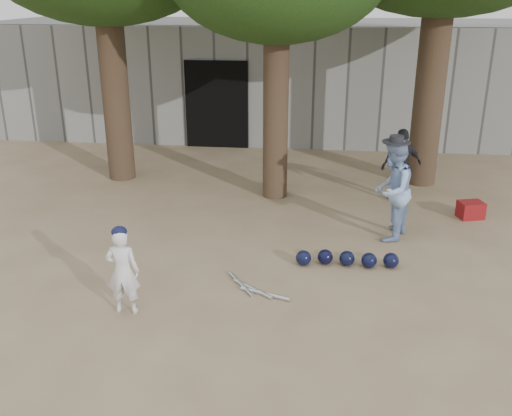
# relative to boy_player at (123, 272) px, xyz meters

# --- Properties ---
(ground) EXTENTS (70.00, 70.00, 0.00)m
(ground) POSITION_rel_boy_player_xyz_m (0.90, 0.38, -0.57)
(ground) COLOR #937C5E
(ground) RESTS_ON ground
(boy_player) EXTENTS (0.43, 0.29, 1.13)m
(boy_player) POSITION_rel_boy_player_xyz_m (0.00, 0.00, 0.00)
(boy_player) COLOR white
(boy_player) RESTS_ON ground
(spectator_blue) EXTENTS (0.88, 0.98, 1.65)m
(spectator_blue) POSITION_rel_boy_player_xyz_m (3.53, 2.73, 0.26)
(spectator_blue) COLOR #89A6D4
(spectator_blue) RESTS_ON ground
(spectator_dark) EXTENTS (0.89, 0.64, 1.41)m
(spectator_dark) POSITION_rel_boy_player_xyz_m (3.91, 4.61, 0.14)
(spectator_dark) COLOR black
(spectator_dark) RESTS_ON ground
(red_bag) EXTENTS (0.49, 0.42, 0.30)m
(red_bag) POSITION_rel_boy_player_xyz_m (5.08, 3.81, -0.42)
(red_bag) COLOR maroon
(red_bag) RESTS_ON ground
(back_building) EXTENTS (16.00, 5.24, 3.00)m
(back_building) POSITION_rel_boy_player_xyz_m (0.90, 10.72, 0.93)
(back_building) COLOR gray
(back_building) RESTS_ON ground
(helmet_row) EXTENTS (1.51, 0.30, 0.23)m
(helmet_row) POSITION_rel_boy_player_xyz_m (2.82, 1.62, -0.45)
(helmet_row) COLOR black
(helmet_row) RESTS_ON ground
(bat_pile) EXTENTS (0.93, 0.70, 0.06)m
(bat_pile) POSITION_rel_boy_player_xyz_m (1.53, 0.72, -0.54)
(bat_pile) COLOR silver
(bat_pile) RESTS_ON ground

